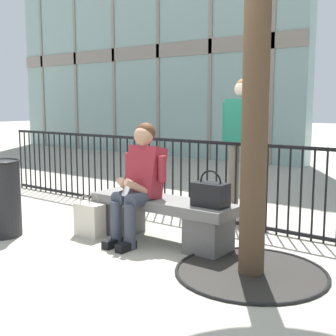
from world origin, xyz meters
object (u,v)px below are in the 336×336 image
at_px(stone_bench, 162,216).
at_px(trash_can, 1,197).
at_px(bystander_at_railing, 242,136).
at_px(handbag_on_bench, 210,194).
at_px(shopping_bag, 90,219).
at_px(seated_person_with_phone, 140,179).

xyz_separation_m(stone_bench, trash_can, (-1.49, -0.87, 0.15)).
bearing_deg(bystander_at_railing, handbag_on_bench, -71.45).
distance_m(shopping_bag, trash_can, 0.97).
bearing_deg(trash_can, seated_person_with_phone, 29.61).
xyz_separation_m(bystander_at_railing, trash_can, (-1.54, -2.41, -0.58)).
height_order(handbag_on_bench, trash_can, trash_can).
height_order(stone_bench, handbag_on_bench, handbag_on_bench).
relative_size(stone_bench, seated_person_with_phone, 1.32).
bearing_deg(handbag_on_bench, shopping_bag, -166.94).
distance_m(stone_bench, seated_person_with_phone, 0.44).
relative_size(shopping_bag, trash_can, 0.55).
distance_m(stone_bench, handbag_on_bench, 0.65).
bearing_deg(stone_bench, bystander_at_railing, 87.85).
bearing_deg(stone_bench, handbag_on_bench, -0.99).
xyz_separation_m(handbag_on_bench, trash_can, (-2.07, -0.86, -0.15)).
distance_m(handbag_on_bench, bystander_at_railing, 1.70).
bearing_deg(trash_can, handbag_on_bench, 22.54).
relative_size(bystander_at_railing, trash_can, 2.10).
height_order(seated_person_with_phone, shopping_bag, seated_person_with_phone).
distance_m(seated_person_with_phone, trash_can, 1.51).
relative_size(stone_bench, trash_can, 1.96).
distance_m(seated_person_with_phone, bystander_at_railing, 1.73).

